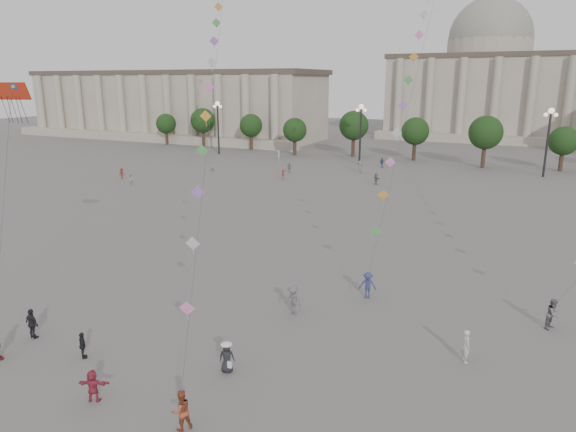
% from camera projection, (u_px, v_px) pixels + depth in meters
% --- Properties ---
extents(ground, '(360.00, 360.00, 0.00)m').
position_uv_depth(ground, '(215.00, 384.00, 25.50)').
color(ground, '#5E5B59').
rests_on(ground, ground).
extents(hall_west, '(84.00, 26.22, 17.20)m').
position_uv_depth(hall_west, '(172.00, 105.00, 136.48)').
color(hall_west, '#A09686').
rests_on(hall_west, ground).
extents(hall_central, '(48.30, 34.30, 35.50)m').
position_uv_depth(hall_central, '(485.00, 82.00, 134.66)').
color(hall_central, '#A09686').
rests_on(hall_central, ground).
extents(tree_row, '(137.12, 5.12, 8.00)m').
position_uv_depth(tree_row, '(454.00, 134.00, 92.21)').
color(tree_row, '#36251B').
rests_on(tree_row, ground).
extents(lamp_post_far_west, '(2.00, 0.90, 10.65)m').
position_uv_depth(lamp_post_far_west, '(218.00, 118.00, 103.43)').
color(lamp_post_far_west, '#262628').
rests_on(lamp_post_far_west, ground).
extents(lamp_post_mid_west, '(2.00, 0.90, 10.65)m').
position_uv_depth(lamp_post_mid_west, '(361.00, 123.00, 90.96)').
color(lamp_post_mid_west, '#262628').
rests_on(lamp_post_mid_west, ground).
extents(lamp_post_mid_east, '(2.00, 0.90, 10.65)m').
position_uv_depth(lamp_post_mid_east, '(549.00, 130.00, 78.49)').
color(lamp_post_mid_east, '#262628').
rests_on(lamp_post_mid_east, ground).
extents(person_crowd_0, '(1.06, 0.94, 1.72)m').
position_uv_depth(person_crowd_0, '(382.00, 163.00, 88.91)').
color(person_crowd_0, navy).
rests_on(person_crowd_0, ground).
extents(person_crowd_1, '(0.96, 0.93, 1.56)m').
position_uv_depth(person_crowd_1, '(131.00, 179.00, 74.38)').
color(person_crowd_1, '#B2B2AD').
rests_on(person_crowd_1, ground).
extents(person_crowd_2, '(0.79, 1.16, 1.66)m').
position_uv_depth(person_crowd_2, '(122.00, 174.00, 78.62)').
color(person_crowd_2, maroon).
rests_on(person_crowd_2, ground).
extents(person_crowd_4, '(1.33, 1.86, 1.94)m').
position_uv_depth(person_crowd_4, '(360.00, 167.00, 84.21)').
color(person_crowd_4, '#BBBCB7').
rests_on(person_crowd_4, ground).
extents(person_crowd_6, '(1.38, 0.96, 1.95)m').
position_uv_depth(person_crowd_6, '(293.00, 300.00, 32.95)').
color(person_crowd_6, '#5A5A5E').
rests_on(person_crowd_6, ground).
extents(person_crowd_10, '(0.70, 0.81, 1.87)m').
position_uv_depth(person_crowd_10, '(279.00, 155.00, 97.21)').
color(person_crowd_10, silver).
rests_on(person_crowd_10, ground).
extents(person_crowd_12, '(1.47, 1.48, 1.70)m').
position_uv_depth(person_crowd_12, '(376.00, 179.00, 74.43)').
color(person_crowd_12, slate).
rests_on(person_crowd_12, ground).
extents(person_crowd_13, '(0.67, 0.79, 1.84)m').
position_uv_depth(person_crowd_13, '(466.00, 346.00, 27.34)').
color(person_crowd_13, silver).
rests_on(person_crowd_13, ground).
extents(person_crowd_16, '(0.97, 0.41, 1.65)m').
position_uv_depth(person_crowd_16, '(289.00, 167.00, 84.19)').
color(person_crowd_16, slate).
rests_on(person_crowd_16, ground).
extents(person_crowd_17, '(0.73, 1.07, 1.52)m').
position_uv_depth(person_crowd_17, '(283.00, 174.00, 78.32)').
color(person_crowd_17, maroon).
rests_on(person_crowd_17, ground).
extents(person_crowd_19, '(0.66, 0.65, 1.54)m').
position_uv_depth(person_crowd_19, '(212.00, 167.00, 84.78)').
color(person_crowd_19, '#7E7557').
rests_on(person_crowd_19, ground).
extents(tourist_1, '(0.91, 0.85, 1.51)m').
position_uv_depth(tourist_1, '(83.00, 345.00, 27.73)').
color(tourist_1, black).
rests_on(tourist_1, ground).
extents(tourist_2, '(1.54, 1.01, 1.59)m').
position_uv_depth(tourist_2, '(93.00, 386.00, 23.99)').
color(tourist_2, '#A02B3E').
rests_on(tourist_2, ground).
extents(tourist_4, '(1.12, 0.56, 1.84)m').
position_uv_depth(tourist_4, '(32.00, 324.00, 29.84)').
color(tourist_4, black).
rests_on(tourist_4, ground).
extents(kite_flyer_0, '(1.07, 1.13, 1.84)m').
position_uv_depth(kite_flyer_0, '(181.00, 410.00, 22.00)').
color(kite_flyer_0, brown).
rests_on(kite_flyer_0, ground).
extents(kite_flyer_1, '(1.32, 0.92, 1.87)m').
position_uv_depth(kite_flyer_1, '(368.00, 285.00, 35.43)').
color(kite_flyer_1, navy).
rests_on(kite_flyer_1, ground).
extents(kite_flyer_2, '(1.05, 1.15, 1.90)m').
position_uv_depth(kite_flyer_2, '(553.00, 314.00, 31.02)').
color(kite_flyer_2, '#5D5D61').
rests_on(kite_flyer_2, ground).
extents(hat_person, '(0.95, 0.80, 1.69)m').
position_uv_depth(hat_person, '(227.00, 357.00, 26.38)').
color(hat_person, black).
rests_on(hat_person, ground).
extents(dragon_kite, '(2.82, 3.28, 13.96)m').
position_uv_depth(dragon_kite, '(13.00, 104.00, 30.46)').
color(dragon_kite, '#B62913').
rests_on(dragon_kite, ground).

